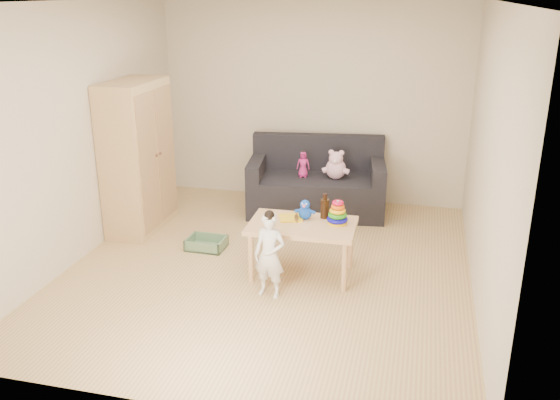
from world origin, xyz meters
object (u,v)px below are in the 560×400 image
(wardrobe, at_px, (138,157))
(toddler, at_px, (270,256))
(play_table, at_px, (302,249))
(sofa, at_px, (316,195))

(wardrobe, relative_size, toddler, 2.19)
(wardrobe, bearing_deg, play_table, -19.94)
(play_table, xyz_separation_m, toddler, (-0.20, -0.49, 0.13))
(play_table, bearing_deg, wardrobe, 160.06)
(sofa, bearing_deg, play_table, -91.81)
(play_table, height_order, toddler, toddler)
(play_table, relative_size, toddler, 1.30)
(wardrobe, xyz_separation_m, play_table, (2.10, -0.76, -0.60))
(sofa, distance_m, toddler, 2.26)
(sofa, height_order, toddler, toddler)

